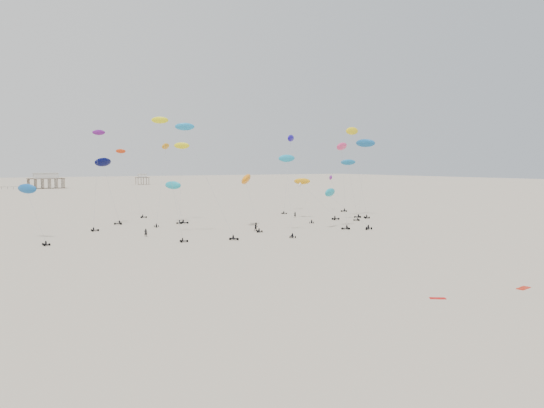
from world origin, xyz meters
TOP-DOWN VIEW (x-y plane):
  - ground_plane at (0.00, 200.00)m, footprint 900.00×900.00m
  - pavilion_main at (-10.00, 350.00)m, footprint 21.00×13.00m
  - pavilion_small at (60.00, 380.00)m, footprint 9.00×7.00m
  - rig_0 at (-12.49, 97.60)m, footprint 8.91×14.85m
  - rig_1 at (6.27, 91.67)m, footprint 7.09×11.02m
  - rig_2 at (49.70, 131.64)m, footprint 3.02×8.98m
  - rig_3 at (-11.34, 122.84)m, footprint 7.75×9.98m
  - rig_4 at (35.27, 136.80)m, footprint 10.00×10.06m
  - rig_5 at (-5.08, 126.70)m, footprint 6.60×9.73m
  - rig_6 at (-7.44, 125.21)m, footprint 4.37×8.45m
  - rig_7 at (-18.86, 99.17)m, footprint 3.91×13.35m
  - rig_8 at (-43.73, 109.00)m, footprint 4.80×14.15m
  - rig_9 at (35.23, 106.45)m, footprint 4.47×5.00m
  - rig_10 at (22.29, 93.09)m, footprint 5.31×5.84m
  - rig_11 at (-13.44, 146.88)m, footprint 6.31×12.05m
  - rig_12 at (21.40, 93.06)m, footprint 9.84×9.71m
  - rig_13 at (45.88, 113.11)m, footprint 8.46×6.76m
  - rig_14 at (28.71, 115.39)m, footprint 8.84×11.77m
  - rig_15 at (4.10, 107.00)m, footprint 6.44×15.64m
  - rig_16 at (41.12, 111.70)m, footprint 5.29×7.16m
  - rig_17 at (-24.15, 129.54)m, footprint 7.02×5.48m
  - rig_18 at (25.22, 113.89)m, footprint 6.94×15.37m
  - rig_19 at (-28.05, 120.97)m, footprint 5.40×8.13m
  - spectator_0 at (-22.42, 102.19)m, footprint 0.89×0.75m
  - spectator_1 at (2.25, 98.96)m, footprint 1.16×0.72m
  - spectator_3 at (26.58, 120.33)m, footprint 0.70×0.48m
  - grounded_kite_a at (3.87, 33.35)m, footprint 2.33×1.32m
  - grounded_kite_b at (-9.08, 35.21)m, footprint 1.88×1.60m

SIDE VIEW (x-z plane):
  - ground_plane at x=0.00m, z-range 0.00..0.00m
  - spectator_0 at x=-22.42m, z-range -1.04..1.04m
  - spectator_1 at x=2.25m, z-range -1.15..1.15m
  - spectator_3 at x=26.58m, z-range -0.97..0.97m
  - grounded_kite_a at x=3.87m, z-range -0.04..0.04m
  - grounded_kite_b at x=-9.08m, z-range -0.04..0.04m
  - pavilion_small at x=60.00m, z-range -0.51..7.49m
  - pavilion_main at x=-10.00m, z-range -0.68..9.12m
  - rig_18 at x=25.22m, z-range -1.56..14.15m
  - rig_12 at x=21.40m, z-range 0.87..12.25m
  - rig_2 at x=49.70m, z-range 0.79..12.73m
  - rig_14 at x=28.71m, z-range 1.00..14.47m
  - rig_6 at x=-7.44m, z-range 2.42..13.34m
  - rig_8 at x=-43.73m, z-range 1.74..15.75m
  - rig_15 at x=4.10m, z-range 3.20..18.39m
  - rig_1 at x=6.27m, z-range 2.64..20.85m
  - rig_11 at x=-13.44m, z-range 1.72..22.21m
  - rig_9 at x=35.23m, z-range 4.30..21.05m
  - rig_19 at x=-28.05m, z-range 1.24..24.76m
  - rig_17 at x=-24.15m, z-range 4.89..21.98m
  - rig_3 at x=-11.34m, z-range 4.33..25.40m
  - rig_5 at x=-5.08m, z-range 5.04..26.28m
  - rig_10 at x=22.29m, z-range 5.40..26.02m
  - rig_0 at x=-12.49m, z-range 4.36..29.84m
  - rig_7 at x=-18.86m, z-range 5.32..31.30m
  - rig_13 at x=45.88m, z-range 7.49..30.28m
  - rig_16 at x=41.12m, z-range 6.89..32.73m
  - rig_4 at x=35.27m, z-range 8.15..33.19m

